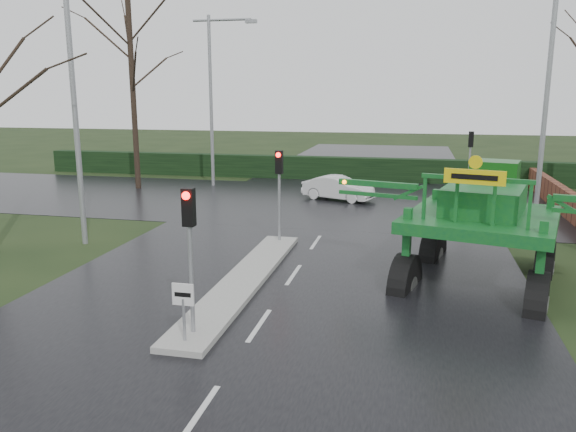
% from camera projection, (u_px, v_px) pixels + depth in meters
% --- Properties ---
extents(ground, '(140.00, 140.00, 0.00)m').
position_uv_depth(ground, '(259.00, 326.00, 13.68)').
color(ground, black).
rests_on(ground, ground).
extents(road_main, '(14.00, 80.00, 0.02)m').
position_uv_depth(road_main, '(324.00, 230.00, 23.21)').
color(road_main, black).
rests_on(road_main, ground).
extents(road_cross, '(80.00, 12.00, 0.02)m').
position_uv_depth(road_cross, '(342.00, 203.00, 28.93)').
color(road_cross, black).
rests_on(road_cross, ground).
extents(median_island, '(1.20, 10.00, 0.16)m').
position_uv_depth(median_island, '(244.00, 280.00, 16.80)').
color(median_island, gray).
rests_on(median_island, ground).
extents(hedge_row, '(44.00, 0.90, 1.50)m').
position_uv_depth(hedge_row, '(358.00, 169.00, 36.40)').
color(hedge_row, black).
rests_on(hedge_row, ground).
extents(brick_wall, '(0.40, 20.00, 1.20)m').
position_uv_depth(brick_wall, '(563.00, 200.00, 26.55)').
color(brick_wall, '#592D1E').
rests_on(brick_wall, ground).
extents(keep_left_sign, '(0.50, 0.07, 1.35)m').
position_uv_depth(keep_left_sign, '(183.00, 303.00, 12.31)').
color(keep_left_sign, gray).
rests_on(keep_left_sign, ground).
extents(traffic_signal_near, '(0.26, 0.33, 3.52)m').
position_uv_depth(traffic_signal_near, '(189.00, 230.00, 12.45)').
color(traffic_signal_near, gray).
rests_on(traffic_signal_near, ground).
extents(traffic_signal_mid, '(0.26, 0.33, 3.52)m').
position_uv_depth(traffic_signal_mid, '(279.00, 176.00, 20.55)').
color(traffic_signal_mid, gray).
rests_on(traffic_signal_mid, ground).
extents(traffic_signal_far, '(0.26, 0.33, 3.52)m').
position_uv_depth(traffic_signal_far, '(470.00, 149.00, 30.81)').
color(traffic_signal_far, gray).
rests_on(traffic_signal_far, ground).
extents(street_light_left_near, '(3.85, 0.30, 10.00)m').
position_uv_depth(street_light_left_near, '(80.00, 81.00, 19.88)').
color(street_light_left_near, gray).
rests_on(street_light_left_near, ground).
extents(street_light_right, '(3.85, 0.30, 10.00)m').
position_uv_depth(street_light_right, '(540.00, 82.00, 22.08)').
color(street_light_right, gray).
rests_on(street_light_right, ground).
extents(street_light_left_far, '(3.85, 0.30, 10.00)m').
position_uv_depth(street_light_left_far, '(215.00, 86.00, 33.22)').
color(street_light_left_far, gray).
rests_on(street_light_left_far, ground).
extents(tree_left_far, '(7.70, 7.70, 13.26)m').
position_uv_depth(tree_left_far, '(131.00, 65.00, 31.99)').
color(tree_left_far, black).
rests_on(tree_left_far, ground).
extents(crop_sprayer, '(8.63, 6.36, 4.96)m').
position_uv_depth(crop_sprayer, '(410.00, 207.00, 16.14)').
color(crop_sprayer, black).
rests_on(crop_sprayer, ground).
extents(white_sedan, '(4.04, 2.50, 1.26)m').
position_uv_depth(white_sedan, '(338.00, 200.00, 29.85)').
color(white_sedan, silver).
rests_on(white_sedan, ground).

